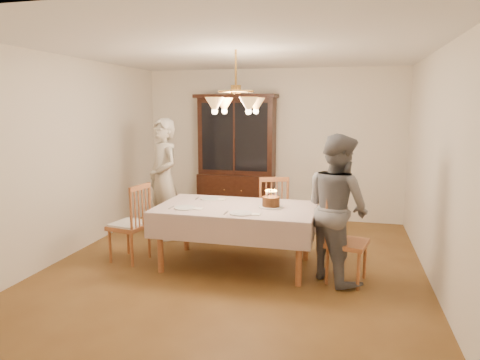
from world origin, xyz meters
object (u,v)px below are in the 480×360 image
(dining_table, at_px, (236,212))
(china_hutch, at_px, (237,160))
(chair_far_side, at_px, (272,214))
(birthday_cake, at_px, (271,202))
(elderly_woman, at_px, (164,179))

(dining_table, distance_m, china_hutch, 2.35)
(china_hutch, distance_m, chair_far_side, 1.64)
(dining_table, bearing_deg, birthday_cake, 7.69)
(dining_table, relative_size, chair_far_side, 1.90)
(china_hutch, bearing_deg, chair_far_side, -56.35)
(china_hutch, xyz_separation_m, elderly_woman, (-0.76, -1.39, -0.14))
(dining_table, xyz_separation_m, elderly_woman, (-1.33, 0.86, 0.21))
(birthday_cake, bearing_deg, elderly_woman, 155.33)
(chair_far_side, distance_m, elderly_woman, 1.67)
(dining_table, xyz_separation_m, china_hutch, (-0.57, 2.25, 0.36))
(dining_table, height_order, birthday_cake, birthday_cake)
(birthday_cake, bearing_deg, dining_table, -172.31)
(chair_far_side, height_order, elderly_woman, elderly_woman)
(china_hutch, bearing_deg, elderly_woman, -118.53)
(china_hutch, bearing_deg, birthday_cake, -65.65)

